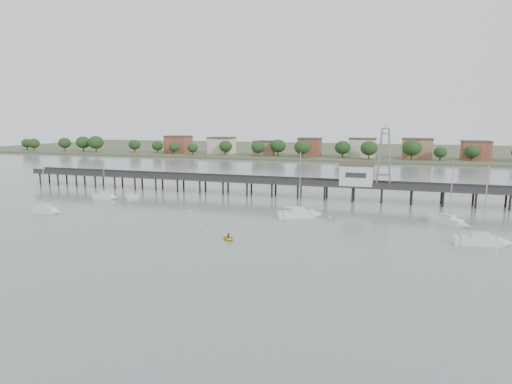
# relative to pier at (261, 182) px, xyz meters

# --- Properties ---
(ground_plane) EXTENTS (500.00, 500.00, 0.00)m
(ground_plane) POSITION_rel_pier_xyz_m (0.00, -60.00, -3.79)
(ground_plane) COLOR gray
(ground_plane) RESTS_ON ground
(pier) EXTENTS (150.00, 5.00, 5.50)m
(pier) POSITION_rel_pier_xyz_m (0.00, 0.00, 0.00)
(pier) COLOR #2D2823
(pier) RESTS_ON ground
(pier_building) EXTENTS (8.40, 5.40, 5.30)m
(pier_building) POSITION_rel_pier_xyz_m (25.00, 0.00, 2.87)
(pier_building) COLOR silver
(pier_building) RESTS_ON ground
(lattice_tower) EXTENTS (3.20, 3.20, 15.50)m
(lattice_tower) POSITION_rel_pier_xyz_m (31.50, 0.00, 7.31)
(lattice_tower) COLOR slate
(lattice_tower) RESTS_ON ground
(sailboat_d) EXTENTS (8.61, 3.67, 13.76)m
(sailboat_d) POSITION_rel_pier_xyz_m (48.82, -33.92, -3.16)
(sailboat_d) COLOR silver
(sailboat_d) RESTS_ON ground
(sailboat_b) EXTENTS (6.16, 2.43, 10.13)m
(sailboat_b) POSITION_rel_pier_xyz_m (-36.52, -17.37, -3.13)
(sailboat_b) COLOR silver
(sailboat_b) RESTS_ON ground
(sailboat_a) EXTENTS (6.78, 2.03, 11.32)m
(sailboat_a) POSITION_rel_pier_xyz_m (-37.65, -36.01, -3.14)
(sailboat_a) COLOR silver
(sailboat_a) RESTS_ON ground
(sailboat_c) EXTENTS (8.94, 6.45, 14.46)m
(sailboat_c) POSITION_rel_pier_xyz_m (16.34, -22.66, -3.16)
(sailboat_c) COLOR silver
(sailboat_c) RESTS_ON ground
(sailboat_e) EXTENTS (7.12, 6.12, 12.18)m
(sailboat_e) POSITION_rel_pier_xyz_m (45.05, -21.11, -3.15)
(sailboat_e) COLOR silver
(sailboat_e) RESTS_ON ground
(white_tender) EXTENTS (3.45, 2.44, 1.24)m
(white_tender) POSITION_rel_pier_xyz_m (-31.32, -13.50, -3.41)
(white_tender) COLOR silver
(white_tender) RESTS_ON ground
(yellow_dinghy) EXTENTS (2.07, 1.87, 3.04)m
(yellow_dinghy) POSITION_rel_pier_xyz_m (7.56, -43.75, -3.79)
(yellow_dinghy) COLOR yellow
(yellow_dinghy) RESTS_ON ground
(dinghy_occupant) EXTENTS (0.63, 1.09, 0.25)m
(dinghy_occupant) POSITION_rel_pier_xyz_m (7.56, -43.75, -3.79)
(dinghy_occupant) COLOR black
(dinghy_occupant) RESTS_ON ground
(mooring_buoys) EXTENTS (68.37, 20.06, 0.39)m
(mooring_buoys) POSITION_rel_pier_xyz_m (9.00, -30.97, -3.71)
(mooring_buoys) COLOR #F4E9BD
(mooring_buoys) RESTS_ON ground
(far_shore) EXTENTS (500.00, 170.00, 10.40)m
(far_shore) POSITION_rel_pier_xyz_m (0.36, 179.58, -2.85)
(far_shore) COLOR #475133
(far_shore) RESTS_ON ground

